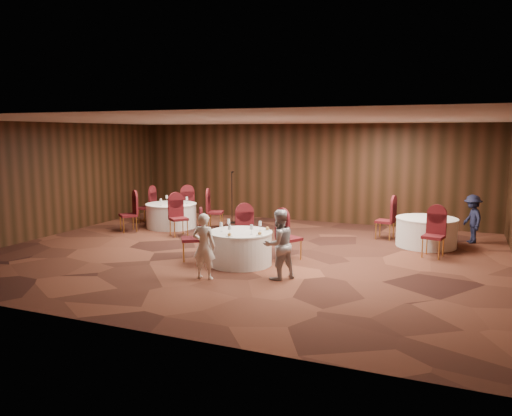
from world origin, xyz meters
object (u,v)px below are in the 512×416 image
at_px(woman_b, 279,244).
at_px(table_left, 171,215).
at_px(table_right, 426,232).
at_px(mic_stand, 232,208).
at_px(table_main, 240,248).
at_px(woman_a, 204,246).
at_px(man_c, 472,219).

bearing_deg(woman_b, table_left, -90.58).
bearing_deg(table_right, mic_stand, 169.18).
relative_size(mic_stand, woman_b, 1.20).
distance_m(table_main, woman_b, 1.43).
xyz_separation_m(table_left, woman_a, (3.58, -4.52, 0.29)).
xyz_separation_m(table_left, man_c, (8.57, 1.13, 0.27)).
height_order(table_main, woman_a, woman_a).
height_order(table_main, man_c, man_c).
distance_m(woman_a, man_c, 7.53).
height_order(table_main, woman_b, woman_b).
height_order(mic_stand, man_c, mic_stand).
xyz_separation_m(woman_a, woman_b, (1.38, 0.56, 0.04)).
distance_m(table_left, woman_b, 6.36).
distance_m(table_main, table_left, 4.97).
xyz_separation_m(mic_stand, woman_b, (3.55, -5.37, 0.21)).
bearing_deg(table_main, man_c, 42.20).
bearing_deg(man_c, table_right, -73.21).
relative_size(table_main, mic_stand, 0.85).
distance_m(table_left, man_c, 8.65).
relative_size(table_left, woman_b, 1.11).
height_order(table_left, man_c, man_c).
xyz_separation_m(mic_stand, man_c, (7.16, -0.29, 0.15)).
bearing_deg(table_right, man_c, 38.84).
bearing_deg(table_main, table_left, 139.70).
bearing_deg(table_left, table_main, -40.30).
xyz_separation_m(table_main, table_right, (3.70, 3.47, 0.00)).
bearing_deg(table_left, man_c, 7.48).
xyz_separation_m(woman_b, man_c, (3.61, 5.09, -0.06)).
distance_m(table_left, table_right, 7.49).
relative_size(table_right, man_c, 1.19).
xyz_separation_m(table_main, man_c, (4.78, 4.34, 0.27)).
height_order(table_left, mic_stand, mic_stand).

